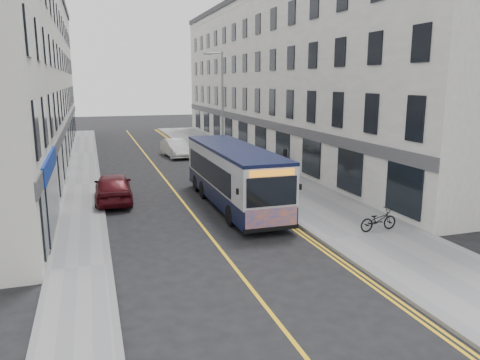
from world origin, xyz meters
TOP-DOWN VIEW (x-y plane):
  - ground at (0.00, 0.00)m, footprint 140.00×140.00m
  - pavement_east at (6.25, 12.00)m, footprint 4.50×64.00m
  - pavement_west at (-5.00, 12.00)m, footprint 2.00×64.00m
  - kerb_east at (4.00, 12.00)m, footprint 0.18×64.00m
  - kerb_west at (-4.00, 12.00)m, footprint 0.18×64.00m
  - road_centre_line at (0.00, 12.00)m, footprint 0.12×64.00m
  - road_dbl_yellow_inner at (3.55, 12.00)m, footprint 0.10×64.00m
  - road_dbl_yellow_outer at (3.75, 12.00)m, footprint 0.10×64.00m
  - terrace_east at (11.50, 21.00)m, footprint 6.00×46.00m
  - terrace_west at (-9.00, 21.00)m, footprint 6.00×46.00m
  - streetlamp at (4.17, 14.00)m, footprint 1.32×0.18m
  - city_bus at (2.26, 4.97)m, footprint 2.40×10.27m
  - bicycle at (6.65, -0.91)m, footprint 1.74×0.70m
  - pedestrian_near at (5.66, 9.18)m, footprint 0.68×0.46m
  - pedestrian_far at (8.00, 11.83)m, footprint 0.79×0.63m
  - car_white at (2.25, 21.21)m, footprint 1.95×4.54m
  - car_maroon at (-3.40, 7.60)m, footprint 1.97×4.62m

SIDE VIEW (x-z plane):
  - ground at x=0.00m, z-range 0.00..0.00m
  - road_centre_line at x=0.00m, z-range 0.00..0.01m
  - road_dbl_yellow_inner at x=3.55m, z-range 0.00..0.01m
  - road_dbl_yellow_outer at x=3.75m, z-range 0.00..0.01m
  - pavement_east at x=6.25m, z-range 0.00..0.12m
  - pavement_west at x=-5.00m, z-range 0.00..0.12m
  - kerb_east at x=4.00m, z-range 0.00..0.13m
  - kerb_west at x=-4.00m, z-range 0.00..0.13m
  - bicycle at x=6.65m, z-range 0.12..1.02m
  - car_white at x=2.25m, z-range 0.00..1.45m
  - car_maroon at x=-3.40m, z-range 0.00..1.56m
  - pedestrian_far at x=8.00m, z-range 0.12..1.70m
  - pedestrian_near at x=5.66m, z-range 0.12..1.95m
  - city_bus at x=2.26m, z-range 0.14..3.12m
  - streetlamp at x=4.17m, z-range 0.38..8.38m
  - terrace_east at x=11.50m, z-range 0.00..13.00m
  - terrace_west at x=-9.00m, z-range 0.00..13.00m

